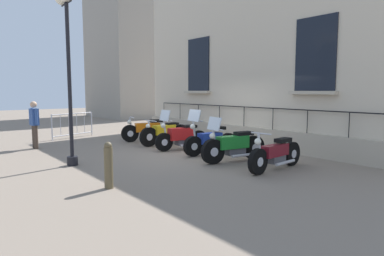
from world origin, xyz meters
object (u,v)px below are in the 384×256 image
(motorcycle_yellow, at_px, (165,133))
(motorcycle_blue, at_px, (211,141))
(motorcycle_maroon, at_px, (276,154))
(motorcycle_red, at_px, (181,136))
(motorcycle_green, at_px, (234,146))
(motorcycle_orange, at_px, (149,130))
(crowd_barrier, at_px, (73,124))
(lamppost, at_px, (67,30))
(bollard, at_px, (108,165))
(pedestrian_standing, at_px, (34,122))

(motorcycle_yellow, xyz_separation_m, motorcycle_blue, (-0.02, 2.49, -0.01))
(motorcycle_blue, xyz_separation_m, motorcycle_maroon, (0.12, 2.60, -0.03))
(motorcycle_red, bearing_deg, motorcycle_green, 89.95)
(motorcycle_orange, distance_m, motorcycle_green, 4.89)
(motorcycle_red, distance_m, crowd_barrier, 5.52)
(motorcycle_red, relative_size, lamppost, 0.43)
(motorcycle_blue, height_order, bollard, motorcycle_blue)
(lamppost, bearing_deg, motorcycle_blue, 164.35)
(motorcycle_blue, relative_size, pedestrian_standing, 1.22)
(motorcycle_yellow, bearing_deg, lamppost, 19.50)
(motorcycle_blue, bearing_deg, lamppost, -15.65)
(motorcycle_green, bearing_deg, motorcycle_red, -90.05)
(motorcycle_red, xyz_separation_m, pedestrian_standing, (3.78, -3.32, 0.45))
(motorcycle_orange, height_order, lamppost, lamppost)
(lamppost, bearing_deg, motorcycle_green, 147.91)
(motorcycle_orange, xyz_separation_m, crowd_barrier, (2.00, -2.80, 0.14))
(pedestrian_standing, bearing_deg, motorcycle_blue, 131.35)
(motorcycle_yellow, xyz_separation_m, pedestrian_standing, (3.99, -2.06, 0.47))
(bollard, bearing_deg, motorcycle_red, -144.72)
(bollard, bearing_deg, motorcycle_blue, -159.74)
(motorcycle_green, bearing_deg, pedestrian_standing, -56.82)
(motorcycle_green, bearing_deg, motorcycle_blue, -100.50)
(crowd_barrier, bearing_deg, lamppost, 70.26)
(motorcycle_red, bearing_deg, lamppost, 2.02)
(motorcycle_orange, bearing_deg, motorcycle_blue, 90.38)
(motorcycle_maroon, bearing_deg, crowd_barrier, -78.12)
(motorcycle_red, bearing_deg, crowd_barrier, -70.97)
(motorcycle_green, relative_size, bollard, 2.18)
(motorcycle_yellow, bearing_deg, motorcycle_blue, 90.50)
(motorcycle_green, distance_m, crowd_barrier, 7.89)
(crowd_barrier, bearing_deg, motorcycle_yellow, 116.83)
(motorcycle_maroon, relative_size, pedestrian_standing, 1.32)
(motorcycle_orange, distance_m, motorcycle_blue, 3.66)
(motorcycle_green, bearing_deg, lamppost, -32.09)
(motorcycle_orange, xyz_separation_m, motorcycle_yellow, (-0.00, 1.17, 0.01))
(motorcycle_orange, bearing_deg, pedestrian_standing, -12.64)
(motorcycle_orange, bearing_deg, motorcycle_red, 85.25)
(motorcycle_blue, bearing_deg, motorcycle_red, -79.67)
(motorcycle_green, xyz_separation_m, motorcycle_maroon, (-0.11, 1.38, -0.05))
(motorcycle_yellow, height_order, motorcycle_red, motorcycle_red)
(lamppost, bearing_deg, motorcycle_maroon, 135.90)
(motorcycle_orange, relative_size, motorcycle_maroon, 0.99)
(motorcycle_yellow, height_order, lamppost, lamppost)
(motorcycle_red, relative_size, motorcycle_maroon, 0.91)
(crowd_barrier, xyz_separation_m, pedestrian_standing, (1.98, 1.90, 0.35))
(motorcycle_yellow, distance_m, motorcycle_blue, 2.49)
(pedestrian_standing, bearing_deg, motorcycle_red, 138.75)
(motorcycle_yellow, distance_m, motorcycle_green, 3.73)
(motorcycle_orange, relative_size, pedestrian_standing, 1.31)
(motorcycle_blue, relative_size, lamppost, 0.43)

